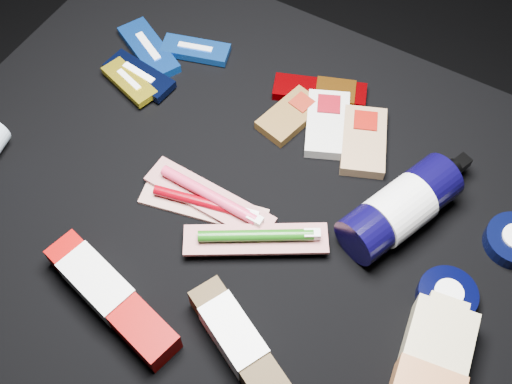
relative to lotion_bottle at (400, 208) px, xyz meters
The scene contains 17 objects.
ground 0.49m from the lotion_bottle, 158.96° to the right, with size 3.00×3.00×0.00m, color black.
cloth_table 0.32m from the lotion_bottle, 158.96° to the right, with size 0.98×0.78×0.40m, color black.
luna_bar_0 0.50m from the lotion_bottle, 169.68° to the left, with size 0.14×0.11×0.02m.
luna_bar_1 0.44m from the lotion_bottle, 163.19° to the left, with size 0.12×0.07×0.01m.
luna_bar_2 0.47m from the lotion_bottle, behind, with size 0.12×0.06×0.02m.
luna_bar_3 0.48m from the lotion_bottle, behind, with size 0.11×0.07×0.01m.
clif_bar_0 0.24m from the lotion_bottle, 157.68° to the left, with size 0.08×0.11×0.02m.
clif_bar_1 0.19m from the lotion_bottle, 147.41° to the left, with size 0.11×0.14×0.02m.
clif_bar_2 0.15m from the lotion_bottle, 134.14° to the left, with size 0.11×0.14×0.02m.
power_bar 0.25m from the lotion_bottle, 141.17° to the left, with size 0.16×0.10×0.02m.
lotion_bottle is the anchor object (origin of this frame).
cream_tin_lower 0.13m from the lotion_bottle, 36.01° to the right, with size 0.08×0.08×0.02m.
toothbrush_pack_0 0.28m from the lotion_bottle, 154.34° to the right, with size 0.19×0.09×0.02m.
toothbrush_pack_1 0.27m from the lotion_bottle, 156.16° to the right, with size 0.20×0.05×0.02m.
toothbrush_pack_2 0.20m from the lotion_bottle, 138.80° to the right, with size 0.19×0.14×0.02m.
toothpaste_carton_red 0.41m from the lotion_bottle, 133.04° to the right, with size 0.22×0.10×0.04m.
toothpaste_carton_green 0.29m from the lotion_bottle, 108.65° to the right, with size 0.20×0.13×0.04m.
Camera 1 is at (0.26, -0.41, 1.21)m, focal length 45.00 mm.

